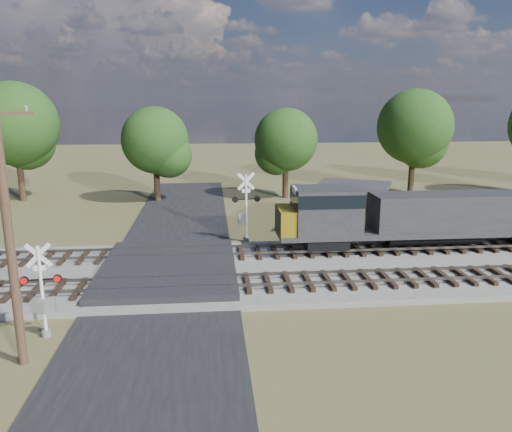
{
  "coord_description": "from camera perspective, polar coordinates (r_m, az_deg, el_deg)",
  "views": [
    {
      "loc": [
        2.29,
        -24.85,
        9.16
      ],
      "look_at": [
        4.78,
        2.0,
        2.79
      ],
      "focal_mm": 35.0,
      "sensor_mm": 36.0,
      "label": 1
    }
  ],
  "objects": [
    {
      "name": "track_near",
      "position": [
        24.48,
        -3.04,
        -7.66
      ],
      "size": [
        140.0,
        2.6,
        0.33
      ],
      "color": "black",
      "rests_on": "ballast_bed"
    },
    {
      "name": "treeline",
      "position": [
        46.27,
        4.39,
        9.93
      ],
      "size": [
        82.15,
        11.24,
        10.7
      ],
      "color": "black",
      "rests_on": "ground"
    },
    {
      "name": "crossing_panel",
      "position": [
        26.95,
        -9.94,
        -6.08
      ],
      "size": [
        7.0,
        9.0,
        0.62
      ],
      "primitive_type": "cube",
      "color": "#262628",
      "rests_on": "ground"
    },
    {
      "name": "crossing_signal_near",
      "position": [
        21.24,
        -22.97,
        -8.66
      ],
      "size": [
        1.55,
        0.35,
        3.85
      ],
      "rotation": [
        0.0,
        0.0,
        0.09
      ],
      "color": "silver",
      "rests_on": "ground"
    },
    {
      "name": "equipment_shed",
      "position": [
        35.65,
        10.88,
        0.94
      ],
      "size": [
        6.49,
        6.49,
        3.33
      ],
      "rotation": [
        0.0,
        0.0,
        -0.43
      ],
      "color": "#44321D",
      "rests_on": "ground"
    },
    {
      "name": "utility_pole",
      "position": [
        18.49,
        -26.48,
        -1.33
      ],
      "size": [
        2.16,
        0.97,
        9.32
      ],
      "rotation": [
        0.0,
        0.0,
        0.38
      ],
      "color": "#342817",
      "rests_on": "ground"
    },
    {
      "name": "track_far",
      "position": [
        29.2,
        -3.44,
        -4.17
      ],
      "size": [
        140.0,
        2.6,
        0.33
      ],
      "color": "black",
      "rests_on": "ballast_bed"
    },
    {
      "name": "road",
      "position": [
        26.57,
        -10.0,
        -7.0
      ],
      "size": [
        7.0,
        60.0,
        0.08
      ],
      "primitive_type": "cube",
      "color": "black",
      "rests_on": "ground"
    },
    {
      "name": "ground",
      "position": [
        26.58,
        -10.0,
        -7.08
      ],
      "size": [
        160.0,
        160.0,
        0.0
      ],
      "primitive_type": "plane",
      "color": "brown",
      "rests_on": "ground"
    },
    {
      "name": "crossing_signal_far",
      "position": [
        32.33,
        -1.29,
        0.32
      ],
      "size": [
        1.85,
        0.42,
        4.58
      ],
      "rotation": [
        0.0,
        0.0,
        3.25
      ],
      "color": "silver",
      "rests_on": "ground"
    },
    {
      "name": "ballast_bed",
      "position": [
        27.99,
        11.04,
        -5.75
      ],
      "size": [
        140.0,
        10.0,
        0.3
      ],
      "primitive_type": "cube",
      "color": "gray",
      "rests_on": "ground"
    }
  ]
}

